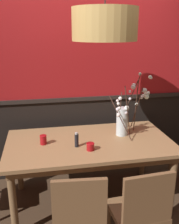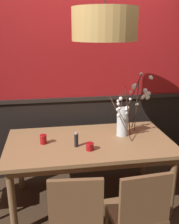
# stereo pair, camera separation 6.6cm
# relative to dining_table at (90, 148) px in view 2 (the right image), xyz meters

# --- Properties ---
(ground_plane) EXTENTS (24.00, 24.00, 0.00)m
(ground_plane) POSITION_rel_dining_table_xyz_m (0.00, 0.00, -0.68)
(ground_plane) COLOR #422D1E
(back_wall) EXTENTS (4.92, 0.14, 2.82)m
(back_wall) POSITION_rel_dining_table_xyz_m (0.00, 0.72, 0.73)
(back_wall) COLOR black
(back_wall) RESTS_ON ground
(dining_table) EXTENTS (1.78, 0.98, 0.76)m
(dining_table) POSITION_rel_dining_table_xyz_m (0.00, 0.00, 0.00)
(dining_table) COLOR #997047
(dining_table) RESTS_ON ground
(chair_near_side_right) EXTENTS (0.46, 0.42, 0.90)m
(chair_near_side_right) POSITION_rel_dining_table_xyz_m (0.25, -0.89, -0.16)
(chair_near_side_right) COLOR brown
(chair_near_side_right) RESTS_ON ground
(chair_far_side_right) EXTENTS (0.45, 0.44, 0.96)m
(chair_far_side_right) POSITION_rel_dining_table_xyz_m (0.22, 0.91, -0.15)
(chair_far_side_right) COLOR brown
(chair_far_side_right) RESTS_ON ground
(chair_far_side_left) EXTENTS (0.45, 0.42, 0.96)m
(chair_far_side_left) POSITION_rel_dining_table_xyz_m (-0.24, 0.92, -0.15)
(chair_far_side_left) COLOR brown
(chair_far_side_left) RESTS_ON ground
(chair_near_side_left) EXTENTS (0.45, 0.47, 0.94)m
(chair_near_side_left) POSITION_rel_dining_table_xyz_m (-0.25, -0.89, -0.15)
(chair_near_side_left) COLOR brown
(chair_near_side_left) RESTS_ON ground
(vase_with_blossoms) EXTENTS (0.49, 0.43, 0.71)m
(vase_with_blossoms) POSITION_rel_dining_table_xyz_m (0.42, 0.10, 0.29)
(vase_with_blossoms) COLOR silver
(vase_with_blossoms) RESTS_ON dining_table
(candle_holder_nearer_center) EXTENTS (0.07, 0.07, 0.10)m
(candle_holder_nearer_center) POSITION_rel_dining_table_xyz_m (-0.49, 0.01, 0.13)
(candle_holder_nearer_center) COLOR #9E0F14
(candle_holder_nearer_center) RESTS_ON dining_table
(candle_holder_nearer_edge) EXTENTS (0.08, 0.08, 0.08)m
(candle_holder_nearer_edge) POSITION_rel_dining_table_xyz_m (-0.03, -0.22, 0.12)
(candle_holder_nearer_edge) COLOR #9E0F14
(candle_holder_nearer_edge) RESTS_ON dining_table
(condiment_bottle) EXTENTS (0.04, 0.04, 0.16)m
(condiment_bottle) POSITION_rel_dining_table_xyz_m (-0.16, -0.11, 0.16)
(condiment_bottle) COLOR black
(condiment_bottle) RESTS_ON dining_table
(pendant_lamp) EXTENTS (0.61, 0.61, 1.02)m
(pendant_lamp) POSITION_rel_dining_table_xyz_m (0.13, -0.07, 1.28)
(pendant_lamp) COLOR tan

